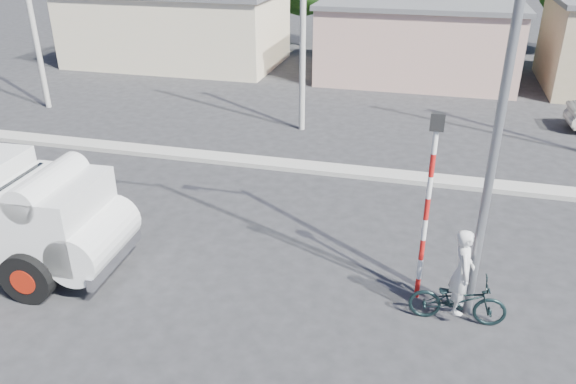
% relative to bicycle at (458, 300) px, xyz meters
% --- Properties ---
extents(ground_plane, '(120.00, 120.00, 0.00)m').
position_rel_bicycle_xyz_m(ground_plane, '(-4.04, -0.84, -0.53)').
color(ground_plane, '#252527').
rests_on(ground_plane, ground).
extents(median, '(40.00, 0.80, 0.16)m').
position_rel_bicycle_xyz_m(median, '(-4.04, 7.16, -0.45)').
color(median, '#99968E').
rests_on(median, ground).
extents(bicycle, '(2.04, 0.79, 1.06)m').
position_rel_bicycle_xyz_m(bicycle, '(0.00, 0.00, 0.00)').
color(bicycle, black).
rests_on(bicycle, ground).
extents(cyclist, '(0.49, 0.72, 1.91)m').
position_rel_bicycle_xyz_m(cyclist, '(0.00, 0.00, 0.42)').
color(cyclist, silver).
rests_on(cyclist, ground).
extents(traffic_pole, '(0.28, 0.18, 4.36)m').
position_rel_bicycle_xyz_m(traffic_pole, '(-0.84, 0.66, 2.07)').
color(traffic_pole, red).
rests_on(traffic_pole, ground).
extents(streetlight, '(2.34, 0.22, 9.00)m').
position_rel_bicycle_xyz_m(streetlight, '(0.10, 0.36, 4.43)').
color(streetlight, slate).
rests_on(streetlight, ground).
extents(building_row, '(37.80, 7.30, 4.44)m').
position_rel_bicycle_xyz_m(building_row, '(-2.94, 21.16, 1.61)').
color(building_row, beige).
rests_on(building_row, ground).
extents(utility_poles, '(35.40, 0.24, 8.00)m').
position_rel_bicycle_xyz_m(utility_poles, '(-0.79, 11.16, 3.54)').
color(utility_poles, '#99968E').
rests_on(utility_poles, ground).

